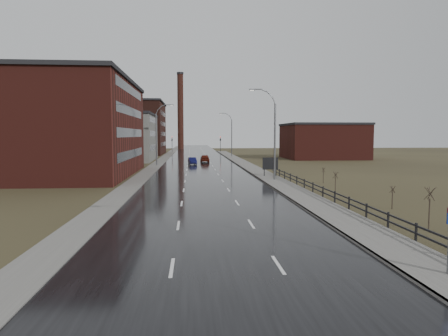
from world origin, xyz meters
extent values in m
plane|color=#2D2819|center=(0.00, 0.00, 0.00)|extent=(320.00, 320.00, 0.00)
cube|color=black|center=(0.00, 60.00, 0.03)|extent=(14.00, 300.00, 0.06)
cube|color=#595651|center=(8.60, 35.00, 0.09)|extent=(3.20, 180.00, 0.18)
cube|color=slate|center=(7.08, 35.00, 0.09)|extent=(0.16, 180.00, 0.18)
cube|color=#595651|center=(-8.20, 60.00, 0.06)|extent=(2.40, 260.00, 0.12)
cube|color=#471914|center=(-21.00, 45.00, 6.50)|extent=(22.00, 28.00, 13.00)
cube|color=black|center=(-21.00, 45.00, 13.25)|extent=(22.44, 28.56, 0.50)
cube|color=black|center=(-10.02, 45.00, 3.00)|extent=(0.06, 22.40, 1.20)
cube|color=black|center=(-10.02, 45.00, 6.00)|extent=(0.06, 22.40, 1.20)
cube|color=black|center=(-10.02, 45.00, 9.00)|extent=(0.06, 22.40, 1.20)
cube|color=black|center=(-10.02, 45.00, 12.00)|extent=(0.06, 22.40, 1.20)
cube|color=slate|center=(-18.00, 78.00, 5.00)|extent=(16.00, 20.00, 10.00)
cube|color=black|center=(-18.00, 78.00, 10.25)|extent=(16.32, 20.40, 0.50)
cube|color=black|center=(-10.02, 78.00, 3.00)|extent=(0.06, 16.00, 1.20)
cube|color=black|center=(-10.02, 78.00, 6.00)|extent=(0.06, 16.00, 1.20)
cube|color=black|center=(-10.02, 78.00, 9.00)|extent=(0.06, 16.00, 1.20)
cube|color=#331611|center=(-23.00, 108.00, 7.50)|extent=(26.00, 24.00, 15.00)
cube|color=black|center=(-23.00, 108.00, 15.25)|extent=(26.52, 24.48, 0.50)
cube|color=black|center=(-10.02, 108.00, 3.00)|extent=(0.06, 19.20, 1.20)
cube|color=black|center=(-10.02, 108.00, 6.00)|extent=(0.06, 19.20, 1.20)
cube|color=black|center=(-10.02, 108.00, 9.00)|extent=(0.06, 19.20, 1.20)
cube|color=black|center=(-10.02, 108.00, 12.00)|extent=(0.06, 19.20, 1.20)
cube|color=#471914|center=(30.30, 82.00, 4.00)|extent=(18.00, 16.00, 8.00)
cube|color=black|center=(30.30, 82.00, 8.25)|extent=(18.36, 16.32, 0.50)
cylinder|color=#331611|center=(-6.00, 150.00, 15.00)|extent=(2.40, 2.40, 30.00)
cylinder|color=black|center=(-6.00, 150.00, 30.30)|extent=(2.70, 2.70, 0.80)
cylinder|color=slate|center=(8.80, 36.00, 4.75)|extent=(0.24, 0.24, 9.50)
cylinder|color=slate|center=(8.63, 36.00, 9.90)|extent=(0.51, 0.14, 0.98)
cylinder|color=slate|center=(8.16, 36.00, 10.62)|extent=(0.81, 0.14, 0.81)
cylinder|color=slate|center=(7.44, 36.00, 11.09)|extent=(0.98, 0.14, 0.51)
cylinder|color=slate|center=(6.60, 36.00, 11.26)|extent=(1.01, 0.14, 0.14)
cube|color=slate|center=(5.91, 36.00, 11.21)|extent=(0.70, 0.28, 0.18)
cube|color=silver|center=(5.91, 36.00, 11.11)|extent=(0.50, 0.20, 0.04)
cylinder|color=slate|center=(-8.00, 62.00, 4.75)|extent=(0.24, 0.24, 9.50)
cylinder|color=slate|center=(-7.83, 62.00, 9.90)|extent=(0.51, 0.14, 0.98)
cylinder|color=slate|center=(-7.36, 62.00, 10.62)|extent=(0.81, 0.14, 0.81)
cylinder|color=slate|center=(-6.64, 62.00, 11.09)|extent=(0.98, 0.14, 0.51)
cylinder|color=slate|center=(-5.80, 62.00, 11.26)|extent=(1.01, 0.14, 0.14)
cube|color=slate|center=(-5.11, 62.00, 11.21)|extent=(0.70, 0.28, 0.18)
cube|color=silver|center=(-5.11, 62.00, 11.11)|extent=(0.50, 0.20, 0.04)
cylinder|color=slate|center=(8.80, 90.00, 4.75)|extent=(0.24, 0.24, 9.50)
cylinder|color=slate|center=(8.63, 90.00, 9.90)|extent=(0.51, 0.14, 0.98)
cylinder|color=slate|center=(8.16, 90.00, 10.62)|extent=(0.81, 0.14, 0.81)
cylinder|color=slate|center=(7.44, 90.00, 11.09)|extent=(0.98, 0.14, 0.51)
cylinder|color=slate|center=(6.60, 90.00, 11.26)|extent=(1.01, 0.14, 0.14)
cube|color=slate|center=(5.91, 90.00, 11.21)|extent=(0.70, 0.28, 0.18)
cube|color=silver|center=(5.91, 90.00, 11.11)|extent=(0.50, 0.20, 0.04)
cube|color=black|center=(10.30, 7.00, 0.55)|extent=(0.10, 0.10, 1.10)
cube|color=black|center=(10.30, 10.00, 0.55)|extent=(0.10, 0.10, 1.10)
cube|color=black|center=(10.30, 13.00, 0.55)|extent=(0.10, 0.10, 1.10)
cube|color=black|center=(10.30, 16.00, 0.55)|extent=(0.10, 0.10, 1.10)
cube|color=black|center=(10.30, 19.00, 0.55)|extent=(0.10, 0.10, 1.10)
cube|color=black|center=(10.30, 22.00, 0.55)|extent=(0.10, 0.10, 1.10)
cube|color=black|center=(10.30, 25.00, 0.55)|extent=(0.10, 0.10, 1.10)
cube|color=black|center=(10.30, 28.00, 0.55)|extent=(0.10, 0.10, 1.10)
cube|color=black|center=(10.30, 31.00, 0.55)|extent=(0.10, 0.10, 1.10)
cube|color=black|center=(10.30, 34.00, 0.55)|extent=(0.10, 0.10, 1.10)
cube|color=black|center=(10.30, 37.00, 0.55)|extent=(0.10, 0.10, 1.10)
cube|color=black|center=(10.30, 40.00, 0.55)|extent=(0.10, 0.10, 1.10)
cube|color=black|center=(10.30, 43.00, 0.55)|extent=(0.10, 0.10, 1.10)
cube|color=black|center=(10.30, 18.50, 0.95)|extent=(0.08, 53.00, 0.10)
cube|color=black|center=(10.30, 18.50, 0.55)|extent=(0.08, 53.00, 0.10)
cylinder|color=#382D23|center=(12.59, 9.56, 0.97)|extent=(0.08, 0.08, 1.95)
cylinder|color=#382D23|center=(12.64, 9.56, 2.24)|extent=(0.04, 0.66, 0.77)
cylinder|color=#382D23|center=(12.61, 9.61, 2.24)|extent=(0.62, 0.24, 0.78)
cylinder|color=#382D23|center=(12.55, 9.59, 2.24)|extent=(0.37, 0.55, 0.79)
cylinder|color=#382D23|center=(12.55, 9.53, 2.24)|extent=(0.37, 0.55, 0.79)
cylinder|color=#382D23|center=(12.61, 9.52, 2.24)|extent=(0.62, 0.24, 0.78)
cylinder|color=#382D23|center=(13.98, 16.60, 0.66)|extent=(0.08, 0.08, 1.32)
cylinder|color=#382D23|center=(14.03, 16.60, 1.52)|extent=(0.04, 0.45, 0.53)
cylinder|color=#382D23|center=(13.99, 16.65, 1.52)|extent=(0.43, 0.18, 0.53)
cylinder|color=#382D23|center=(13.94, 16.63, 1.52)|extent=(0.26, 0.38, 0.54)
cylinder|color=#382D23|center=(13.94, 16.57, 1.52)|extent=(0.26, 0.38, 0.54)
cylinder|color=#382D23|center=(13.99, 16.55, 1.52)|extent=(0.43, 0.18, 0.53)
cylinder|color=#382D23|center=(12.18, 24.01, 0.83)|extent=(0.08, 0.08, 1.66)
cylinder|color=#382D23|center=(12.23, 24.01, 1.91)|extent=(0.04, 0.56, 0.66)
cylinder|color=#382D23|center=(12.20, 24.06, 1.91)|extent=(0.53, 0.21, 0.67)
cylinder|color=#382D23|center=(12.14, 24.04, 1.91)|extent=(0.32, 0.48, 0.67)
cylinder|color=#382D23|center=(12.14, 23.98, 1.91)|extent=(0.32, 0.48, 0.67)
cylinder|color=#382D23|center=(12.20, 23.96, 1.91)|extent=(0.53, 0.21, 0.67)
cylinder|color=#382D23|center=(14.04, 33.05, 0.69)|extent=(0.08, 0.08, 1.39)
cylinder|color=#382D23|center=(14.09, 33.05, 1.59)|extent=(0.04, 0.47, 0.55)
cylinder|color=#382D23|center=(14.06, 33.10, 1.59)|extent=(0.45, 0.18, 0.56)
cylinder|color=#382D23|center=(14.00, 33.08, 1.59)|extent=(0.27, 0.40, 0.57)
cylinder|color=#382D23|center=(14.00, 33.02, 1.59)|extent=(0.27, 0.40, 0.57)
cylinder|color=#382D23|center=(14.06, 33.01, 1.59)|extent=(0.45, 0.18, 0.56)
cube|color=black|center=(8.29, 40.32, 0.90)|extent=(0.10, 0.10, 1.80)
cube|color=black|center=(9.91, 40.32, 0.90)|extent=(0.10, 0.10, 1.80)
cube|color=silver|center=(9.10, 40.27, 1.86)|extent=(2.01, 0.08, 1.53)
cube|color=black|center=(9.10, 40.22, 1.86)|extent=(2.11, 0.04, 1.63)
cylinder|color=black|center=(-8.00, 120.00, 2.60)|extent=(0.16, 0.16, 5.20)
imported|color=black|center=(-8.00, 120.00, 4.75)|extent=(0.58, 2.73, 1.10)
sphere|color=#FF190C|center=(-8.00, 119.85, 5.05)|extent=(0.18, 0.18, 0.18)
cylinder|color=black|center=(8.00, 120.00, 2.60)|extent=(0.16, 0.16, 5.20)
imported|color=black|center=(8.00, 120.00, 4.75)|extent=(0.58, 2.73, 1.10)
sphere|color=#FF190C|center=(8.00, 119.85, 5.05)|extent=(0.18, 0.18, 0.18)
imported|color=#0B0D3B|center=(-1.37, 64.62, 0.65)|extent=(1.82, 4.09, 1.31)
imported|color=#57180E|center=(1.23, 70.60, 0.79)|extent=(1.89, 4.66, 1.59)
camera|label=1|loc=(-1.41, -12.72, 5.70)|focal=32.00mm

